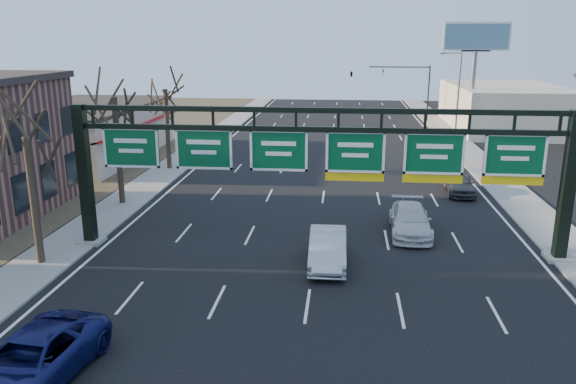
# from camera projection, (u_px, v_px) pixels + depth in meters

# --- Properties ---
(ground) EXTENTS (160.00, 160.00, 0.00)m
(ground) POSITION_uv_depth(u_px,v_px,m) (304.00, 331.00, 20.48)
(ground) COLOR black
(ground) RESTS_ON ground
(sidewalk_left) EXTENTS (3.00, 120.00, 0.12)m
(sidewalk_left) POSITION_uv_depth(u_px,v_px,m) (149.00, 184.00, 40.89)
(sidewalk_left) COLOR gray
(sidewalk_left) RESTS_ON ground
(sidewalk_right) EXTENTS (3.00, 120.00, 0.12)m
(sidewalk_right) POSITION_uv_depth(u_px,v_px,m) (511.00, 193.00, 38.41)
(sidewalk_right) COLOR gray
(sidewalk_right) RESTS_ON ground
(lane_markings) EXTENTS (21.60, 120.00, 0.01)m
(lane_markings) POSITION_uv_depth(u_px,v_px,m) (324.00, 189.00, 39.67)
(lane_markings) COLOR white
(lane_markings) RESTS_ON ground
(sign_gantry) EXTENTS (24.60, 1.20, 7.20)m
(sign_gantry) POSITION_uv_depth(u_px,v_px,m) (320.00, 161.00, 26.91)
(sign_gantry) COLOR black
(sign_gantry) RESTS_ON ground
(cream_strip) EXTENTS (10.90, 18.40, 4.70)m
(cream_strip) POSITION_uv_depth(u_px,v_px,m) (87.00, 131.00, 49.76)
(cream_strip) COLOR beige
(cream_strip) RESTS_ON ground
(building_right_distant) EXTENTS (12.00, 20.00, 5.00)m
(building_right_distant) POSITION_uv_depth(u_px,v_px,m) (505.00, 107.00, 65.85)
(building_right_distant) COLOR beige
(building_right_distant) RESTS_ON ground
(tree_gantry) EXTENTS (3.60, 3.60, 8.48)m
(tree_gantry) POSITION_uv_depth(u_px,v_px,m) (23.00, 114.00, 24.63)
(tree_gantry) COLOR #2F271A
(tree_gantry) RESTS_ON sidewalk_left
(tree_mid) EXTENTS (3.60, 3.60, 9.24)m
(tree_mid) POSITION_uv_depth(u_px,v_px,m) (113.00, 80.00, 34.03)
(tree_mid) COLOR #2F271A
(tree_mid) RESTS_ON sidewalk_left
(tree_far) EXTENTS (3.60, 3.60, 8.86)m
(tree_far) POSITION_uv_depth(u_px,v_px,m) (164.00, 76.00, 43.72)
(tree_far) COLOR #2F271A
(tree_far) RESTS_ON sidewalk_left
(streetlight_far) EXTENTS (2.15, 0.22, 9.00)m
(streetlight_far) POSITION_uv_depth(u_px,v_px,m) (457.00, 92.00, 56.30)
(streetlight_far) COLOR slate
(streetlight_far) RESTS_ON sidewalk_right
(billboard_right) EXTENTS (7.00, 0.50, 12.00)m
(billboard_right) POSITION_uv_depth(u_px,v_px,m) (475.00, 50.00, 59.78)
(billboard_right) COLOR slate
(billboard_right) RESTS_ON ground
(traffic_signal_mast) EXTENTS (10.16, 0.54, 7.00)m
(traffic_signal_mast) POSITION_uv_depth(u_px,v_px,m) (380.00, 77.00, 71.24)
(traffic_signal_mast) COLOR black
(traffic_signal_mast) RESTS_ON ground
(car_blue_suv) EXTENTS (3.27, 5.99, 1.59)m
(car_blue_suv) POSITION_uv_depth(u_px,v_px,m) (31.00, 361.00, 17.12)
(car_blue_suv) COLOR #121650
(car_blue_suv) RESTS_ON ground
(car_silver_sedan) EXTENTS (1.79, 4.91, 1.61)m
(car_silver_sedan) POSITION_uv_depth(u_px,v_px,m) (328.00, 248.00, 26.33)
(car_silver_sedan) COLOR #ADAEB2
(car_silver_sedan) RESTS_ON ground
(car_white_wagon) EXTENTS (2.27, 5.28, 1.52)m
(car_white_wagon) POSITION_uv_depth(u_px,v_px,m) (410.00, 220.00, 30.50)
(car_white_wagon) COLOR silver
(car_white_wagon) RESTS_ON ground
(car_grey_far) EXTENTS (2.00, 4.45, 1.49)m
(car_grey_far) POSITION_uv_depth(u_px,v_px,m) (460.00, 183.00, 38.32)
(car_grey_far) COLOR #393B3D
(car_grey_far) RESTS_ON ground
(car_silver_distant) EXTENTS (1.83, 4.63, 1.50)m
(car_silver_distant) POSITION_uv_depth(u_px,v_px,m) (278.00, 143.00, 53.00)
(car_silver_distant) COLOR #B2B2B7
(car_silver_distant) RESTS_ON ground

